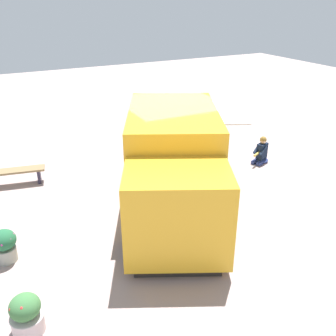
{
  "coord_description": "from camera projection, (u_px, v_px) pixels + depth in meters",
  "views": [
    {
      "loc": [
        -4.48,
        -8.6,
        5.04
      ],
      "look_at": [
        -0.24,
        -0.34,
        0.74
      ],
      "focal_mm": 40.32,
      "sensor_mm": 36.0,
      "label": 1
    }
  ],
  "objects": [
    {
      "name": "ground_plane",
      "position": [
        170.0,
        185.0,
        10.92
      ],
      "size": [
        40.0,
        40.0,
        0.0
      ],
      "primitive_type": "plane",
      "color": "#A68F8B"
    },
    {
      "name": "planter_flowering_near",
      "position": [
        4.0,
        245.0,
        7.69
      ],
      "size": [
        0.5,
        0.5,
        0.72
      ],
      "color": "#9CA094",
      "rests_on": "ground_plane"
    },
    {
      "name": "plaza_bench",
      "position": [
        12.0,
        174.0,
        10.81
      ],
      "size": [
        1.86,
        0.76,
        0.47
      ],
      "color": "olive",
      "rests_on": "ground_plane"
    },
    {
      "name": "person_customer",
      "position": [
        261.0,
        152.0,
        12.26
      ],
      "size": [
        0.8,
        0.59,
        0.89
      ],
      "color": "navy",
      "rests_on": "ground_plane"
    },
    {
      "name": "planter_flowering_side",
      "position": [
        26.0,
        315.0,
        6.06
      ],
      "size": [
        0.55,
        0.55,
        0.73
      ],
      "color": "beige",
      "rests_on": "ground_plane"
    },
    {
      "name": "food_truck",
      "position": [
        174.0,
        169.0,
        9.13
      ],
      "size": [
        4.31,
        5.4,
        2.48
      ],
      "color": "gold",
      "rests_on": "ground_plane"
    },
    {
      "name": "trash_bin",
      "position": [
        202.0,
        114.0,
        15.59
      ],
      "size": [
        0.43,
        0.43,
        1.02
      ],
      "color": "#2B2B20",
      "rests_on": "ground_plane"
    }
  ]
}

